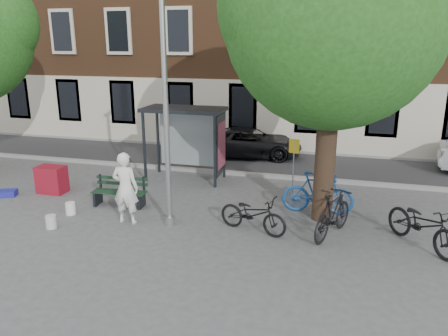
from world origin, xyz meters
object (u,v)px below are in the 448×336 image
lamppost (166,125)px  notice_sign (294,156)px  red_stand (52,179)px  car_dark (250,143)px  painter (125,188)px  bike_d (333,214)px  bike_c (423,225)px  bus_shelter (196,127)px  bench (120,193)px  bike_b (318,193)px  bike_a (253,214)px

lamppost → notice_sign: 4.41m
red_stand → car_dark: bearing=50.0°
notice_sign → painter: bearing=-125.4°
lamppost → red_stand: 5.51m
bike_d → painter: bearing=29.1°
painter → notice_sign: size_ratio=1.03×
lamppost → car_dark: bearing=85.8°
lamppost → bike_c: bearing=3.0°
lamppost → notice_sign: bearing=44.3°
bus_shelter → red_stand: 5.15m
lamppost → notice_sign: size_ratio=3.13×
bench → bike_d: bearing=-10.2°
painter → bike_b: 5.47m
bike_b → bike_c: size_ratio=0.92×
bench → bike_c: bike_c is taller
bike_b → notice_sign: bearing=37.7°
bike_a → notice_sign: (0.71, 2.80, 0.92)m
painter → car_dark: (1.78, 8.01, -0.39)m
bike_a → bike_b: (1.56, 1.79, 0.11)m
bike_a → bike_d: bike_d is taller
lamppost → bike_b: size_ratio=2.96×
bench → bike_c: (8.47, -0.65, 0.20)m
car_dark → painter: bearing=160.1°
bike_a → notice_sign: bearing=2.4°
bus_shelter → bike_d: size_ratio=1.42×
lamppost → bike_b: 4.81m
lamppost → car_dark: size_ratio=1.37×
bike_b → bike_a: bearing=136.7°
bench → bike_a: size_ratio=0.88×
bike_a → car_dark: car_dark is taller
painter → bench: 1.54m
bike_a → bike_c: (4.15, 0.21, 0.09)m
car_dark → bike_b: bearing=-158.6°
bike_b → notice_sign: (-0.85, 1.01, 0.80)m
bike_a → bike_b: bearing=-24.5°
bike_c → lamppost: bearing=146.1°
painter → red_stand: bearing=-26.6°
bench → red_stand: bearing=165.1°
notice_sign → bike_a: bearing=-86.0°
bench → notice_sign: bearing=16.2°
bus_shelter → bike_b: (4.46, -2.19, -1.30)m
bench → bike_d: size_ratio=0.84×
bus_shelter → bike_b: bearing=-26.1°
bike_c → bike_d: size_ratio=1.12×
painter → car_dark: bearing=-104.7°
bike_b → bench: bearing=96.8°
car_dark → notice_sign: notice_sign is taller
bus_shelter → lamppost: bearing=-81.6°
painter → red_stand: (-3.57, 1.63, -0.55)m
lamppost → bus_shelter: bearing=98.4°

